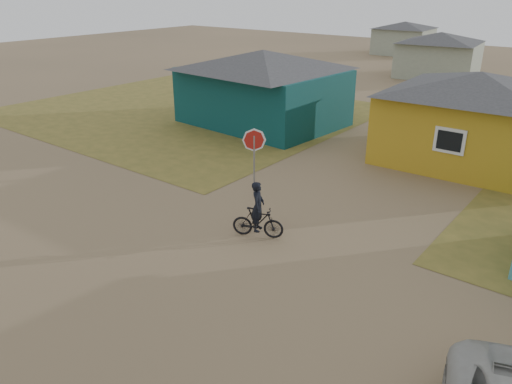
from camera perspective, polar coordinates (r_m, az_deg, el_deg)
ground at (r=13.61m, az=-5.24°, el=-9.76°), size 120.00×120.00×0.00m
grass_nw at (r=31.43m, az=-7.92°, el=9.23°), size 20.00×18.00×0.00m
house_teal at (r=27.79m, az=0.78°, el=11.97°), size 8.93×7.08×4.00m
house_yellow at (r=23.51m, az=23.68°, el=7.91°), size 7.72×6.76×3.90m
house_pale_west at (r=44.83m, az=20.15°, el=14.57°), size 7.04×6.15×3.60m
house_pale_north at (r=58.79m, az=16.52°, el=16.58°), size 6.28×5.81×3.40m
stop_sign at (r=17.78m, az=-0.21°, el=5.12°), size 0.81×0.31×2.59m
cyclist at (r=15.30m, az=0.22°, el=-2.89°), size 1.65×1.09×1.82m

